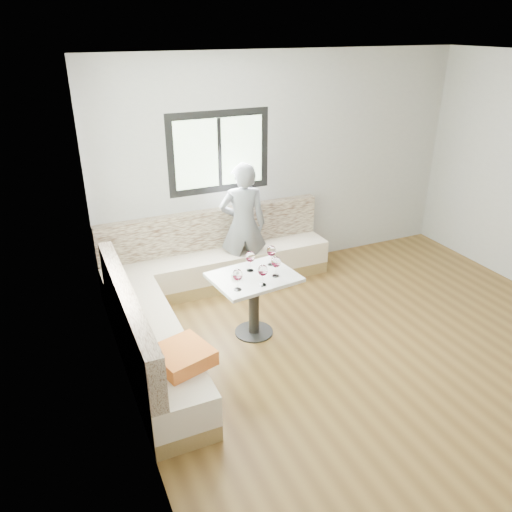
{
  "coord_description": "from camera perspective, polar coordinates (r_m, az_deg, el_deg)",
  "views": [
    {
      "loc": [
        -2.94,
        -3.17,
        3.08
      ],
      "look_at": [
        -1.02,
        1.13,
        0.87
      ],
      "focal_mm": 35.0,
      "sensor_mm": 36.0,
      "label": 1
    }
  ],
  "objects": [
    {
      "name": "room",
      "position": [
        4.64,
        16.14,
        3.07
      ],
      "size": [
        5.01,
        5.01,
        2.81
      ],
      "color": "brown",
      "rests_on": "ground"
    },
    {
      "name": "banquette",
      "position": [
        5.68,
        -7.3,
        -3.98
      ],
      "size": [
        2.9,
        2.8,
        0.95
      ],
      "color": "olive",
      "rests_on": "ground"
    },
    {
      "name": "table",
      "position": [
        5.25,
        -0.25,
        -3.97
      ],
      "size": [
        0.93,
        0.76,
        0.7
      ],
      "rotation": [
        0.0,
        0.0,
        0.12
      ],
      "color": "black",
      "rests_on": "ground"
    },
    {
      "name": "person",
      "position": [
        6.2,
        -1.48,
        3.55
      ],
      "size": [
        0.66,
        0.52,
        1.59
      ],
      "primitive_type": "imported",
      "rotation": [
        0.0,
        0.0,
        2.88
      ],
      "color": "slate",
      "rests_on": "ground"
    },
    {
      "name": "olive_ramekin",
      "position": [
        5.13,
        -2.26,
        -2.18
      ],
      "size": [
        0.11,
        0.11,
        0.04
      ],
      "color": "white",
      "rests_on": "table"
    },
    {
      "name": "wine_glass_a",
      "position": [
        4.83,
        -2.12,
        -2.24
      ],
      "size": [
        0.1,
        0.1,
        0.22
      ],
      "color": "white",
      "rests_on": "table"
    },
    {
      "name": "wine_glass_b",
      "position": [
        4.91,
        0.78,
        -1.74
      ],
      "size": [
        0.1,
        0.1,
        0.22
      ],
      "color": "white",
      "rests_on": "table"
    },
    {
      "name": "wine_glass_c",
      "position": [
        5.09,
        2.29,
        -0.76
      ],
      "size": [
        0.1,
        0.1,
        0.22
      ],
      "color": "white",
      "rests_on": "table"
    },
    {
      "name": "wine_glass_d",
      "position": [
        5.2,
        -0.67,
        -0.16
      ],
      "size": [
        0.1,
        0.1,
        0.22
      ],
      "color": "white",
      "rests_on": "table"
    },
    {
      "name": "wine_glass_e",
      "position": [
        5.33,
        1.77,
        0.52
      ],
      "size": [
        0.1,
        0.1,
        0.22
      ],
      "color": "white",
      "rests_on": "table"
    }
  ]
}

